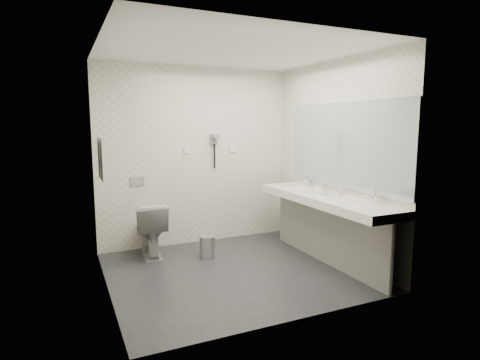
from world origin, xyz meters
name	(u,v)px	position (x,y,z in m)	size (l,w,h in m)	color
floor	(234,271)	(0.00, 0.00, 0.00)	(2.80, 2.80, 0.00)	#27272B
ceiling	(233,50)	(0.00, 0.00, 2.50)	(2.80, 2.80, 0.00)	white
wall_back	(197,156)	(0.00, 1.30, 1.25)	(2.80, 2.80, 0.00)	silver
wall_front	(296,179)	(0.00, -1.30, 1.25)	(2.80, 2.80, 0.00)	silver
wall_left	(103,171)	(-1.40, 0.00, 1.25)	(2.60, 2.60, 0.00)	silver
wall_right	(334,160)	(1.40, 0.00, 1.25)	(2.60, 2.60, 0.00)	silver
vanity_counter	(325,199)	(1.12, -0.20, 0.80)	(0.55, 2.20, 0.10)	white
vanity_panel	(325,233)	(1.15, -0.20, 0.38)	(0.03, 2.15, 0.75)	gray
vanity_post_near	(391,258)	(1.18, -1.24, 0.38)	(0.06, 0.06, 0.75)	silver
vanity_post_far	(284,215)	(1.18, 0.84, 0.38)	(0.06, 0.06, 0.75)	silver
mirror	(344,145)	(1.39, -0.20, 1.45)	(0.02, 2.20, 1.05)	#B2BCC6
basin_near	(362,207)	(1.12, -0.85, 0.83)	(0.40, 0.31, 0.05)	white
basin_far	(296,189)	(1.12, 0.45, 0.83)	(0.40, 0.31, 0.05)	white
faucet_near	(376,197)	(1.32, -0.85, 0.92)	(0.04, 0.04, 0.15)	silver
faucet_far	(308,181)	(1.32, 0.45, 0.92)	(0.04, 0.04, 0.15)	silver
soap_bottle_a	(324,191)	(1.13, -0.17, 0.90)	(0.05, 0.05, 0.10)	white
soap_bottle_b	(324,191)	(1.16, -0.13, 0.89)	(0.06, 0.06, 0.08)	white
soap_bottle_c	(341,190)	(1.30, -0.27, 0.91)	(0.04, 0.04, 0.12)	white
glass_left	(327,187)	(1.29, -0.01, 0.91)	(0.06, 0.06, 0.11)	silver
toilet	(150,229)	(-0.76, 0.96, 0.36)	(0.40, 0.70, 0.71)	white
flush_plate	(137,181)	(-0.85, 1.29, 0.95)	(0.18, 0.02, 0.12)	#B2B5BA
pedal_bin	(207,248)	(-0.12, 0.56, 0.14)	(0.19, 0.19, 0.27)	#B2B5BA
bin_lid	(207,237)	(-0.12, 0.56, 0.28)	(0.19, 0.19, 0.01)	#B2B5BA
towel_rail	(101,138)	(-1.35, 0.55, 1.55)	(0.02, 0.02, 0.62)	silver
towel_near	(105,159)	(-1.34, 0.41, 1.33)	(0.07, 0.24, 0.48)	white
towel_far	(102,157)	(-1.34, 0.69, 1.33)	(0.07, 0.24, 0.48)	white
dryer_cradle	(214,139)	(0.25, 1.27, 1.50)	(0.10, 0.04, 0.14)	gray
dryer_barrel	(216,137)	(0.25, 1.20, 1.53)	(0.08, 0.08, 0.14)	gray
dryer_cord	(214,156)	(0.25, 1.26, 1.25)	(0.02, 0.02, 0.35)	black
switch_plate_a	(187,150)	(-0.15, 1.29, 1.35)	(0.09, 0.02, 0.09)	white
switch_plate_b	(233,149)	(0.55, 1.29, 1.35)	(0.09, 0.02, 0.09)	white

